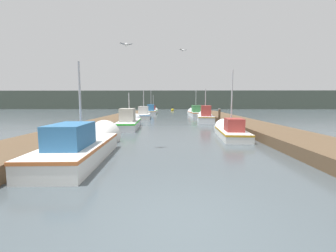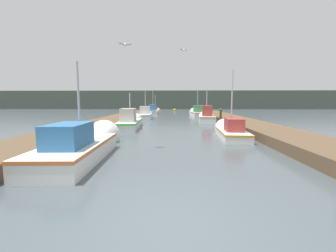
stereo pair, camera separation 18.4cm
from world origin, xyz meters
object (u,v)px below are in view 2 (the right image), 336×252
Objects in this scene: fishing_boat_7 at (156,111)px; mooring_piling_0 at (211,113)px; mooring_piling_3 at (201,111)px; seagull_lead at (125,45)px; fishing_boat_2 at (131,122)px; fishing_boat_6 at (153,111)px; mooring_piling_2 at (221,116)px; fishing_boat_3 at (206,117)px; fishing_boat_1 at (230,131)px; seagull_1 at (184,50)px; fishing_boat_4 at (146,114)px; channel_buoy at (175,110)px; fishing_boat_5 at (197,113)px; fishing_boat_0 at (85,144)px.

mooring_piling_0 is at bearing -59.65° from fishing_boat_7.
seagull_lead is (-6.71, -28.16, 4.06)m from mooring_piling_3.
fishing_boat_6 is at bearing 86.68° from fishing_boat_2.
seagull_lead is (-6.59, -11.68, 3.88)m from mooring_piling_2.
fishing_boat_2 is 1.16× the size of fishing_boat_3.
fishing_boat_1 is 29.36m from fishing_boat_7.
seagull_lead is at bearing -106.69° from fishing_boat_3.
seagull_1 reaches higher than mooring_piling_2.
fishing_boat_3 is 15.26m from seagull_lead.
seagull_lead is at bearing -89.48° from fishing_boat_4.
fishing_boat_3 is 19.93m from fishing_boat_7.
fishing_boat_6 is 5.75× the size of channel_buoy.
fishing_boat_4 is (-0.11, 10.45, -0.04)m from fishing_boat_2.
channel_buoy is at bearing 97.71° from fishing_boat_5.
mooring_piling_0 is (8.13, -10.91, 0.20)m from fishing_boat_6.
fishing_boat_5 is (6.94, 14.27, 0.02)m from fishing_boat_2.
seagull_1 is (4.25, -2.39, 5.22)m from fishing_boat_2.
fishing_boat_5 is at bearing 93.99° from fishing_boat_1.
fishing_boat_2 is 8.69m from fishing_boat_3.
fishing_boat_5 reaches higher than fishing_boat_3.
seagull_lead is (-5.59, -3.80, 4.25)m from fishing_boat_1.
mooring_piling_0 is 23.17m from channel_buoy.
seagull_lead reaches higher than fishing_boat_4.
fishing_boat_1 reaches higher than fishing_boat_4.
fishing_boat_4 is at bearing 119.00° from fishing_boat_1.
mooring_piling_0 is 2.45× the size of seagull_lead.
seagull_1 reaches higher than seagull_lead.
fishing_boat_0 is at bearing -93.03° from fishing_boat_6.
fishing_boat_2 is 7.14m from seagull_1.
fishing_boat_0 is at bearing -141.19° from fishing_boat_1.
fishing_boat_7 is (-7.01, 28.51, 0.03)m from fishing_boat_1.
mooring_piling_3 is at bearing 64.02° from fishing_boat_2.
fishing_boat_2 is at bearing -101.35° from seagull_lead.
fishing_boat_1 reaches higher than channel_buoy.
mooring_piling_0 is at bearing 89.22° from fishing_boat_1.
fishing_boat_4 is 4.23× the size of mooring_piling_2.
fishing_boat_5 is at bearing -79.33° from channel_buoy.
seagull_lead is at bearing -85.38° from fishing_boat_7.
mooring_piling_2 is 2.65× the size of seagull_1.
fishing_boat_3 is at bearing 118.88° from mooring_piling_2.
seagull_1 reaches higher than fishing_boat_7.
fishing_boat_7 is at bearing 111.23° from mooring_piling_2.
fishing_boat_0 is 16.36m from fishing_boat_3.
fishing_boat_3 reaches higher than mooring_piling_0.
fishing_boat_1 is at bearing -94.36° from mooring_piling_0.
fishing_boat_6 is (-7.09, 24.44, 0.13)m from fishing_boat_1.
mooring_piling_3 is 23.00m from seagull_1.
fishing_boat_4 is 12.42m from mooring_piling_3.
channel_buoy is (-3.27, 17.33, -0.31)m from fishing_boat_5.
seagull_1 is at bearing 57.28° from fishing_boat_0.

